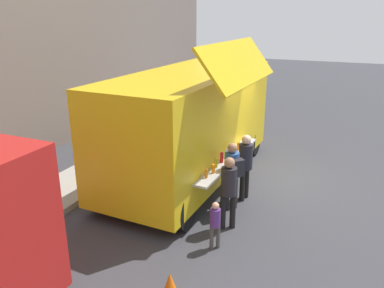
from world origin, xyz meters
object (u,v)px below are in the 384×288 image
object	(u,v)px
customer_mid_with_backpack	(232,170)
customer_rear_waiting	(229,187)
trash_bin	(176,120)
traffic_cone_orange	(170,287)
food_truck_main	(191,122)
customer_front_ordering	(245,162)
child_near_queue	(215,221)

from	to	relation	value
customer_mid_with_backpack	customer_rear_waiting	bearing A→B (deg)	145.43
trash_bin	traffic_cone_orange	bearing A→B (deg)	-154.79
customer_mid_with_backpack	food_truck_main	bearing A→B (deg)	3.16
customer_front_ordering	customer_rear_waiting	distance (m)	1.48
traffic_cone_orange	customer_mid_with_backpack	world-z (taller)	customer_mid_with_backpack
child_near_queue	customer_mid_with_backpack	bearing A→B (deg)	-25.06
food_truck_main	child_near_queue	world-z (taller)	food_truck_main
food_truck_main	traffic_cone_orange	world-z (taller)	food_truck_main
food_truck_main	customer_rear_waiting	world-z (taller)	food_truck_main
food_truck_main	customer_front_ordering	world-z (taller)	food_truck_main
customer_front_ordering	child_near_queue	distance (m)	2.33
traffic_cone_orange	customer_front_ordering	size ratio (longest dim) A/B	0.32
food_truck_main	customer_rear_waiting	distance (m)	2.94
trash_bin	child_near_queue	distance (m)	8.01
trash_bin	customer_rear_waiting	world-z (taller)	customer_rear_waiting
traffic_cone_orange	customer_rear_waiting	bearing A→B (deg)	-3.08
customer_mid_with_backpack	customer_rear_waiting	world-z (taller)	customer_mid_with_backpack
customer_mid_with_backpack	traffic_cone_orange	bearing A→B (deg)	133.83
customer_mid_with_backpack	customer_rear_waiting	size ratio (longest dim) A/B	1.01
trash_bin	child_near_queue	xyz separation A→B (m)	(-6.84, -4.16, 0.15)
customer_mid_with_backpack	child_near_queue	world-z (taller)	customer_mid_with_backpack
customer_rear_waiting	food_truck_main	bearing A→B (deg)	8.42
traffic_cone_orange	customer_front_ordering	bearing A→B (deg)	-1.13
trash_bin	customer_front_ordering	size ratio (longest dim) A/B	0.53
customer_front_ordering	customer_mid_with_backpack	size ratio (longest dim) A/B	1.02
trash_bin	customer_front_ordering	xyz separation A→B (m)	(-4.54, -4.10, 0.56)
child_near_queue	food_truck_main	bearing A→B (deg)	-0.32
customer_front_ordering	customer_mid_with_backpack	distance (m)	0.66
trash_bin	food_truck_main	bearing A→B (deg)	-148.65
traffic_cone_orange	customer_front_ordering	distance (m)	4.06
traffic_cone_orange	trash_bin	size ratio (longest dim) A/B	0.61
trash_bin	child_near_queue	world-z (taller)	child_near_queue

